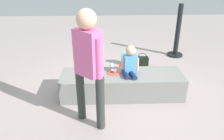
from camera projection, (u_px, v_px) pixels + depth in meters
ground_plane at (122, 94)px, 3.92m from camera, size 12.00×12.00×0.00m
concrete_ledge at (122, 85)px, 3.83m from camera, size 2.01×0.59×0.39m
child_seated at (130, 62)px, 3.66m from camera, size 0.28×0.34×0.48m
adult_standing at (88, 60)px, 2.84m from camera, size 0.39×0.36×1.60m
cake_plate at (114, 72)px, 3.78m from camera, size 0.22×0.22×0.07m
gift_bag at (126, 58)px, 4.96m from camera, size 0.19×0.10×0.32m
railing_post at (177, 37)px, 5.28m from camera, size 0.36×0.36×1.21m
water_bottle_near_gift at (111, 67)px, 4.66m from camera, size 0.08×0.08×0.23m
water_bottle_far_side at (153, 75)px, 4.34m from camera, size 0.06×0.06×0.23m
party_cup_red at (121, 67)px, 4.74m from camera, size 0.07×0.07×0.12m
cake_box_white at (88, 70)px, 4.63m from camera, size 0.32×0.34×0.14m
handbag_black_leather at (142, 62)px, 4.85m from camera, size 0.26×0.13×0.32m
handbag_brown_canvas at (133, 75)px, 4.32m from camera, size 0.30×0.10×0.33m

